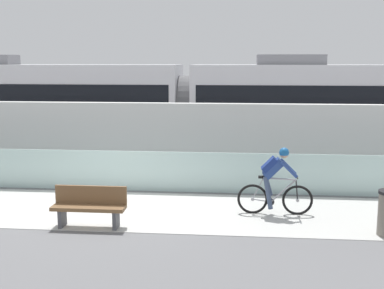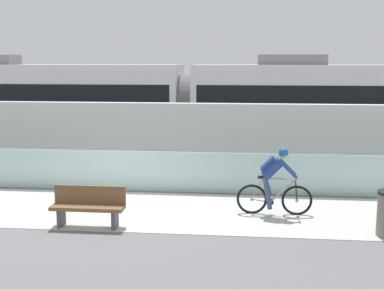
% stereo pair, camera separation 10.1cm
% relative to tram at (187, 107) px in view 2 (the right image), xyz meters
% --- Properties ---
extents(ground_plane, '(200.00, 200.00, 0.00)m').
position_rel_tram_xyz_m(ground_plane, '(-1.13, -6.85, -1.89)').
color(ground_plane, slate).
extents(bike_path_deck, '(32.00, 3.20, 0.01)m').
position_rel_tram_xyz_m(bike_path_deck, '(-1.13, -6.85, -1.89)').
color(bike_path_deck, beige).
rests_on(bike_path_deck, ground).
extents(glass_parapet, '(32.00, 0.05, 1.12)m').
position_rel_tram_xyz_m(glass_parapet, '(-1.13, -5.00, -1.33)').
color(glass_parapet, silver).
rests_on(glass_parapet, ground).
extents(concrete_barrier_wall, '(32.00, 0.36, 2.31)m').
position_rel_tram_xyz_m(concrete_barrier_wall, '(-1.13, -3.20, -0.74)').
color(concrete_barrier_wall, silver).
rests_on(concrete_barrier_wall, ground).
extents(tram_rail_near, '(32.00, 0.08, 0.01)m').
position_rel_tram_xyz_m(tram_rail_near, '(-1.13, -0.72, -1.89)').
color(tram_rail_near, '#595654').
rests_on(tram_rail_near, ground).
extents(tram_rail_far, '(32.00, 0.08, 0.01)m').
position_rel_tram_xyz_m(tram_rail_far, '(-1.13, 0.72, -1.89)').
color(tram_rail_far, '#595654').
rests_on(tram_rail_far, ground).
extents(tram, '(22.56, 2.54, 3.81)m').
position_rel_tram_xyz_m(tram, '(0.00, 0.00, 0.00)').
color(tram, silver).
rests_on(tram, ground).
extents(cyclist_on_bike, '(1.77, 0.58, 1.61)m').
position_rel_tram_xyz_m(cyclist_on_bike, '(2.85, -6.85, -1.09)').
color(cyclist_on_bike, black).
rests_on(cyclist_on_bike, ground).
extents(bench, '(1.60, 0.45, 0.89)m').
position_rel_tram_xyz_m(bench, '(-1.23, -8.14, -1.41)').
color(bench, brown).
rests_on(bench, ground).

